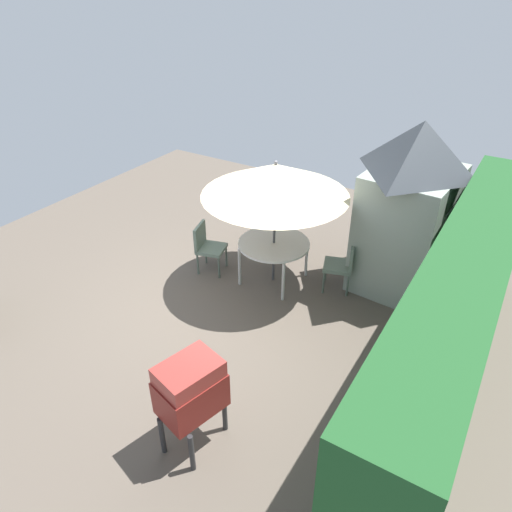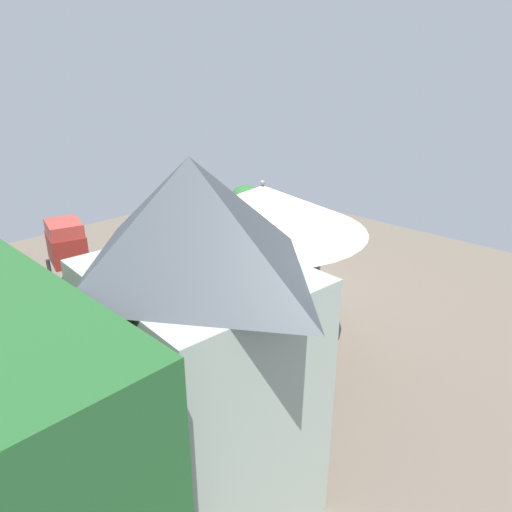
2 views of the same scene
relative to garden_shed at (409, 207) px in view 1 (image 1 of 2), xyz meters
The scene contains 8 objects.
ground_plane 3.46m from the garden_shed, 47.01° to the right, with size 11.00×11.00×0.00m, color brown.
hedge_backdrop 2.48m from the garden_shed, 29.32° to the left, with size 6.16×0.79×2.18m.
garden_shed is the anchor object (origin of this frame).
patio_table 2.29m from the garden_shed, 59.28° to the right, with size 1.22×1.22×0.76m.
patio_umbrella 2.21m from the garden_shed, 59.28° to the right, with size 2.38×2.38×2.21m.
bbq_grill 4.59m from the garden_shed, 12.56° to the right, with size 0.81×0.66×1.20m.
chair_near_shed 1.39m from the garden_shed, 45.68° to the right, with size 0.59×0.59×0.90m.
chair_far_side 3.49m from the garden_shed, 64.64° to the right, with size 0.57×0.57×0.90m.
Camera 1 is at (4.93, 3.76, 4.74)m, focal length 32.76 mm.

